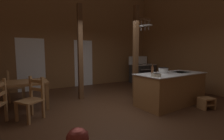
# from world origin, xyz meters

# --- Properties ---
(ground_plane) EXTENTS (8.51, 7.86, 0.10)m
(ground_plane) POSITION_xyz_m (0.00, 0.00, -0.05)
(ground_plane) COLOR #422819
(wall_back) EXTENTS (8.51, 0.14, 4.64)m
(wall_back) POSITION_xyz_m (0.00, 3.60, 2.32)
(wall_back) COLOR brown
(wall_back) RESTS_ON ground_plane
(wall_right) EXTENTS (0.14, 7.86, 4.64)m
(wall_right) POSITION_xyz_m (3.92, 0.00, 2.32)
(wall_right) COLOR brown
(wall_right) RESTS_ON ground_plane
(glazed_door_back_left) EXTENTS (1.00, 0.01, 2.05)m
(glazed_door_back_left) POSITION_xyz_m (-1.73, 3.53, 1.02)
(glazed_door_back_left) COLOR white
(glazed_door_back_left) RESTS_ON ground_plane
(glazed_panel_back_right) EXTENTS (0.84, 0.01, 2.05)m
(glazed_panel_back_right) POSITION_xyz_m (0.39, 3.53, 1.02)
(glazed_panel_back_right) COLOR white
(glazed_panel_back_right) RESTS_ON ground_plane
(kitchen_island) EXTENTS (2.22, 1.11, 0.91)m
(kitchen_island) POSITION_xyz_m (1.69, -0.25, 0.45)
(kitchen_island) COLOR brown
(kitchen_island) RESTS_ON ground_plane
(stove_range) EXTENTS (1.16, 0.85, 1.32)m
(stove_range) POSITION_xyz_m (3.18, 2.76, 0.48)
(stove_range) COLOR #2D2D2D
(stove_range) RESTS_ON ground_plane
(support_post_with_pot_rack) EXTENTS (0.70, 0.23, 2.99)m
(support_post_with_pot_rack) POSITION_xyz_m (1.23, 0.78, 1.61)
(support_post_with_pot_rack) COLOR brown
(support_post_with_pot_rack) RESTS_ON ground_plane
(support_post_center) EXTENTS (0.14, 0.14, 2.99)m
(support_post_center) POSITION_xyz_m (-0.42, 1.54, 1.50)
(support_post_center) COLOR brown
(support_post_center) RESTS_ON ground_plane
(step_stool) EXTENTS (0.41, 0.35, 0.30)m
(step_stool) POSITION_xyz_m (2.17, -1.02, 0.18)
(step_stool) COLOR #9E7044
(step_stool) RESTS_ON ground_plane
(dining_table) EXTENTS (1.70, 0.91, 0.74)m
(dining_table) POSITION_xyz_m (-2.31, 1.38, 0.65)
(dining_table) COLOR brown
(dining_table) RESTS_ON ground_plane
(ladderback_chair_near_window) EXTENTS (0.48, 0.48, 0.95)m
(ladderback_chair_near_window) POSITION_xyz_m (-2.29, 2.32, 0.45)
(ladderback_chair_near_window) COLOR #9E7044
(ladderback_chair_near_window) RESTS_ON ground_plane
(ladderback_chair_by_post) EXTENTS (0.61, 0.61, 0.95)m
(ladderback_chair_by_post) POSITION_xyz_m (-1.89, 0.55, 0.45)
(ladderback_chair_by_post) COLOR #9E7044
(ladderback_chair_by_post) RESTS_ON ground_plane
(stockpot_on_counter) EXTENTS (0.35, 0.28, 0.16)m
(stockpot_on_counter) POSITION_xyz_m (1.51, -0.11, 0.98)
(stockpot_on_counter) COLOR silver
(stockpot_on_counter) RESTS_ON kitchen_island
(mixing_bowl_on_counter) EXTENTS (0.23, 0.23, 0.08)m
(mixing_bowl_on_counter) POSITION_xyz_m (0.80, -0.53, 0.95)
(mixing_bowl_on_counter) COLOR #B2A893
(mixing_bowl_on_counter) RESTS_ON kitchen_island
(bottle_tall_on_counter) EXTENTS (0.07, 0.07, 0.27)m
(bottle_tall_on_counter) POSITION_xyz_m (1.10, -0.09, 1.01)
(bottle_tall_on_counter) COLOR #56331E
(bottle_tall_on_counter) RESTS_ON kitchen_island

